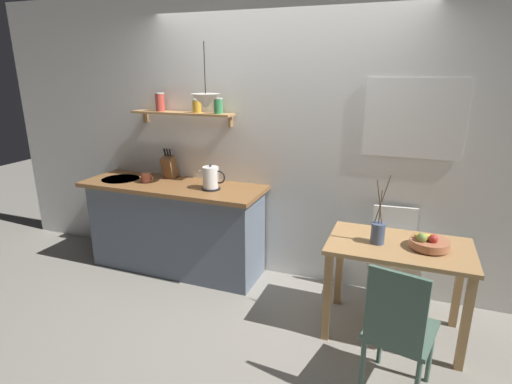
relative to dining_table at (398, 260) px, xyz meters
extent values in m
plane|color=gray|center=(-1.14, 0.01, -0.62)|extent=(14.00, 14.00, 0.00)
cube|color=white|center=(-0.94, 0.66, 0.73)|extent=(6.80, 0.10, 2.70)
cube|color=white|center=(0.00, 0.61, 0.98)|extent=(0.78, 0.01, 0.64)
cube|color=silver|center=(0.00, 0.61, 0.98)|extent=(0.72, 0.01, 0.58)
cube|color=slate|center=(-2.14, 0.33, -0.18)|extent=(1.74, 0.52, 0.88)
cube|color=brown|center=(-2.14, 0.31, 0.28)|extent=(1.83, 0.63, 0.04)
cylinder|color=#B7BABF|center=(-2.74, 0.29, 0.29)|extent=(0.38, 0.38, 0.01)
cube|color=tan|center=(-2.10, 0.50, 0.96)|extent=(1.06, 0.18, 0.02)
cube|color=#99754C|center=(-2.59, 0.58, 0.90)|extent=(0.02, 0.06, 0.12)
cube|color=#99754C|center=(-1.62, 0.58, 0.90)|extent=(0.02, 0.06, 0.12)
cylinder|color=#BC4238|center=(-2.35, 0.50, 1.06)|extent=(0.09, 0.09, 0.17)
cylinder|color=silver|center=(-2.35, 0.50, 1.15)|extent=(0.09, 0.09, 0.01)
cylinder|color=gold|center=(-1.94, 0.50, 1.03)|extent=(0.08, 0.08, 0.12)
cylinder|color=silver|center=(-1.94, 0.50, 1.09)|extent=(0.09, 0.09, 0.01)
cylinder|color=#388E56|center=(-1.71, 0.50, 1.04)|extent=(0.09, 0.09, 0.13)
cylinder|color=silver|center=(-1.71, 0.50, 1.11)|extent=(0.09, 0.09, 0.01)
cube|color=tan|center=(0.00, 0.00, 0.11)|extent=(1.03, 0.63, 0.03)
cube|color=tan|center=(-0.47, -0.27, -0.26)|extent=(0.06, 0.06, 0.72)
cube|color=tan|center=(0.47, -0.27, -0.26)|extent=(0.06, 0.06, 0.72)
cube|color=tan|center=(-0.47, 0.27, -0.26)|extent=(0.06, 0.06, 0.72)
cube|color=tan|center=(0.47, 0.27, -0.26)|extent=(0.06, 0.06, 0.72)
cube|color=#4C6B5B|center=(0.06, -0.62, -0.18)|extent=(0.47, 0.51, 0.03)
cube|color=#4C6B5B|center=(0.01, -0.82, 0.07)|extent=(0.34, 0.10, 0.48)
cylinder|color=#4C6B5B|center=(0.26, -0.47, -0.41)|extent=(0.03, 0.03, 0.43)
cylinder|color=#4C6B5B|center=(-0.06, -0.40, -0.41)|extent=(0.03, 0.03, 0.43)
cylinder|color=#4C6B5B|center=(-0.14, -0.77, -0.41)|extent=(0.03, 0.03, 0.43)
cube|color=white|center=(-0.04, 0.35, -0.18)|extent=(0.45, 0.45, 0.03)
cube|color=white|center=(-0.06, 0.55, 0.04)|extent=(0.37, 0.06, 0.41)
cylinder|color=white|center=(-0.20, 0.16, -0.41)|extent=(0.03, 0.03, 0.43)
cylinder|color=white|center=(0.15, 0.19, -0.41)|extent=(0.03, 0.03, 0.43)
cylinder|color=white|center=(-0.23, 0.51, -0.41)|extent=(0.03, 0.03, 0.43)
cylinder|color=white|center=(0.12, 0.55, -0.41)|extent=(0.03, 0.03, 0.43)
cylinder|color=#BC704C|center=(0.20, 0.00, 0.14)|extent=(0.12, 0.12, 0.01)
cylinder|color=#BC704C|center=(0.20, 0.00, 0.17)|extent=(0.28, 0.28, 0.06)
ellipsoid|color=yellow|center=(0.16, 0.00, 0.22)|extent=(0.15, 0.07, 0.04)
sphere|color=red|center=(0.22, -0.03, 0.22)|extent=(0.07, 0.07, 0.07)
sphere|color=#8EA84C|center=(0.14, -0.04, 0.22)|extent=(0.07, 0.07, 0.07)
cylinder|color=#475675|center=(-0.16, -0.04, 0.21)|extent=(0.10, 0.10, 0.16)
cylinder|color=brown|center=(-0.17, -0.03, 0.45)|extent=(0.07, 0.03, 0.32)
cylinder|color=brown|center=(-0.16, -0.04, 0.42)|extent=(0.01, 0.03, 0.26)
cylinder|color=brown|center=(-0.15, -0.03, 0.48)|extent=(0.09, 0.03, 0.37)
cylinder|color=black|center=(-1.70, 0.29, 0.30)|extent=(0.17, 0.17, 0.02)
cylinder|color=white|center=(-1.70, 0.29, 0.41)|extent=(0.15, 0.15, 0.20)
sphere|color=black|center=(-1.70, 0.29, 0.52)|extent=(0.02, 0.02, 0.02)
cone|color=white|center=(-1.79, 0.29, 0.45)|extent=(0.04, 0.04, 0.04)
torus|color=black|center=(-1.62, 0.29, 0.42)|extent=(0.13, 0.02, 0.13)
cube|color=brown|center=(-2.28, 0.49, 0.42)|extent=(0.11, 0.17, 0.24)
cylinder|color=black|center=(-2.31, 0.47, 0.57)|extent=(0.02, 0.04, 0.08)
cylinder|color=black|center=(-2.28, 0.47, 0.57)|extent=(0.02, 0.04, 0.08)
cylinder|color=black|center=(-2.24, 0.47, 0.57)|extent=(0.02, 0.04, 0.08)
cylinder|color=#C6664C|center=(-2.42, 0.28, 0.34)|extent=(0.09, 0.09, 0.09)
torus|color=#C6664C|center=(-2.37, 0.28, 0.34)|extent=(0.06, 0.01, 0.06)
cylinder|color=black|center=(-1.73, 0.29, 1.38)|extent=(0.01, 0.01, 0.43)
cone|color=silver|center=(-1.73, 0.29, 1.11)|extent=(0.26, 0.26, 0.12)
sphere|color=white|center=(-1.73, 0.29, 1.06)|extent=(0.04, 0.04, 0.04)
camera|label=1|loc=(-0.01, -2.95, 1.38)|focal=28.39mm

